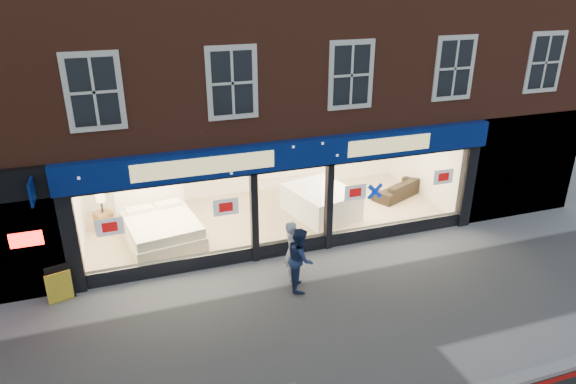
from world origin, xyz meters
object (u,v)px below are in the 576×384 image
a_board (60,285)px  pedestrian_blue (300,259)px  pedestrian_grey (292,251)px  sofa (398,188)px  mattress_stack (321,201)px  display_bed (161,227)px

a_board → pedestrian_blue: bearing=-27.2°
a_board → pedestrian_grey: (5.45, -0.83, 0.35)m
sofa → a_board: bearing=-9.7°
mattress_stack → a_board: bearing=-163.2°
a_board → pedestrian_blue: size_ratio=0.55×
pedestrian_grey → sofa: bearing=-47.6°
pedestrian_grey → pedestrian_blue: bearing=-164.6°
mattress_stack → sofa: bearing=8.3°
display_bed → pedestrian_grey: (2.91, -2.97, 0.32)m
a_board → pedestrian_blue: 5.66m
sofa → pedestrian_blue: size_ratio=1.21×
display_bed → mattress_stack: 4.93m
display_bed → sofa: size_ratio=1.38×
mattress_stack → pedestrian_grey: size_ratio=1.57×
mattress_stack → sofa: mattress_stack is taller
display_bed → pedestrian_blue: bearing=-57.6°
pedestrian_blue → display_bed: bearing=57.0°
mattress_stack → a_board: size_ratio=2.83×
a_board → display_bed: bearing=25.7°
pedestrian_grey → pedestrian_blue: 0.43m
mattress_stack → a_board: (-7.47, -2.25, -0.08)m
a_board → pedestrian_blue: pedestrian_blue is taller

